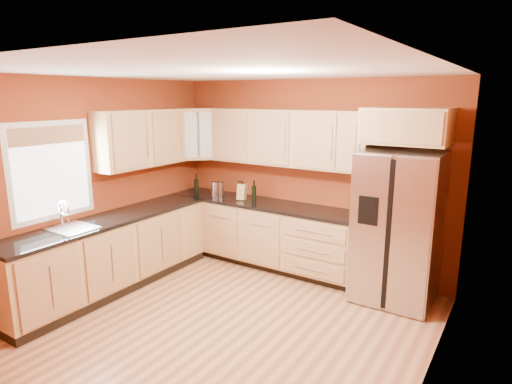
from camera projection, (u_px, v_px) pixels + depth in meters
floor at (221, 326)px, 4.53m from camera, size 4.00×4.00×0.00m
ceiling at (216, 71)px, 3.96m from camera, size 4.00×4.00×0.00m
wall_back at (307, 176)px, 5.88m from camera, size 4.00×0.04×2.60m
wall_front at (18, 277)px, 2.60m from camera, size 4.00×0.04×2.60m
wall_left at (90, 185)px, 5.29m from camera, size 0.04×4.00×2.60m
wall_right at (432, 244)px, 3.19m from camera, size 0.04×4.00×2.60m
base_cabinets_back at (262, 234)px, 6.11m from camera, size 2.90×0.60×0.88m
base_cabinets_left at (112, 255)px, 5.32m from camera, size 0.60×2.80×0.88m
countertop_back at (262, 204)px, 6.01m from camera, size 2.90×0.62×0.04m
countertop_left at (109, 220)px, 5.22m from camera, size 0.62×2.80×0.04m
upper_cabinets_back at (286, 138)px, 5.76m from camera, size 2.30×0.33×0.75m
upper_cabinets_left at (142, 138)px, 5.69m from camera, size 0.33×1.35×0.75m
corner_upper_cabinet at (197, 134)px, 6.38m from camera, size 0.67×0.67×0.75m
over_fridge_cabinet at (407, 126)px, 4.76m from camera, size 0.92×0.60×0.40m
refrigerator at (397, 227)px, 4.95m from camera, size 0.90×0.75×1.78m
window at (52, 171)px, 4.82m from camera, size 0.03×0.90×1.00m
sink_faucet at (71, 216)px, 4.77m from camera, size 0.50×0.42×0.30m
canister_left at (220, 189)px, 6.41m from camera, size 0.14×0.14×0.20m
canister_right at (215, 189)px, 6.38m from camera, size 0.17×0.17×0.21m
wine_bottle_a at (196, 184)px, 6.50m from camera, size 0.08×0.08×0.30m
wine_bottle_b at (254, 190)px, 6.07m from camera, size 0.07×0.07×0.29m
knife_block at (242, 192)px, 6.12m from camera, size 0.14×0.13×0.23m
soap_dispenser at (352, 211)px, 5.22m from camera, size 0.08×0.08×0.17m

